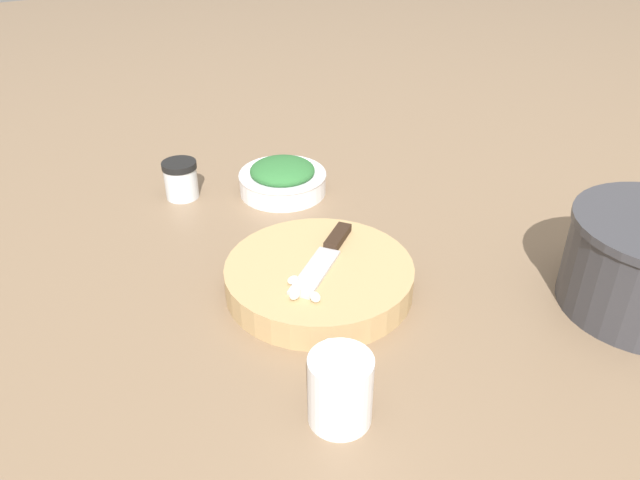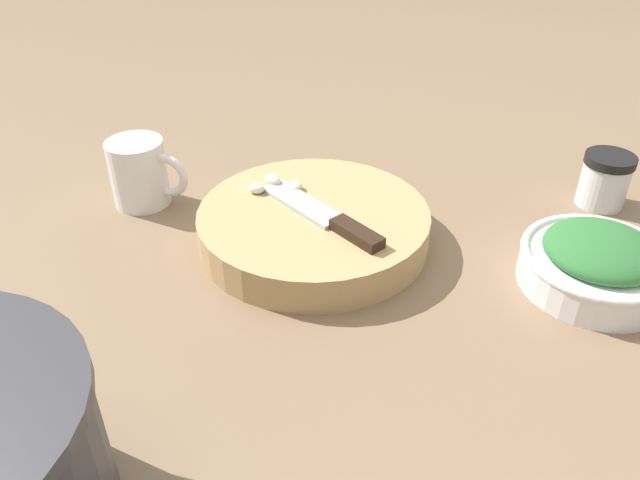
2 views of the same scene
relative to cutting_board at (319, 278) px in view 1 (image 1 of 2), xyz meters
name	(u,v)px [view 1 (image 1 of 2)]	position (x,y,z in m)	size (l,w,h in m)	color
ground_plane	(341,256)	(-0.06, 0.08, -0.02)	(5.00, 5.00, 0.00)	#7F664C
cutting_board	(319,278)	(0.00, 0.00, 0.00)	(0.28, 0.28, 0.04)	tan
chef_knife	(326,254)	(-0.02, 0.02, 0.03)	(0.15, 0.17, 0.01)	black
garlic_cloves	(301,291)	(0.05, -0.06, 0.03)	(0.07, 0.04, 0.01)	silver
herb_bowl	(283,178)	(-0.31, 0.09, 0.01)	(0.17, 0.17, 0.07)	white
spice_jar	(181,179)	(-0.39, -0.08, 0.01)	(0.07, 0.07, 0.07)	silver
coffee_mug	(340,388)	(0.23, -0.10, 0.02)	(0.11, 0.08, 0.09)	white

